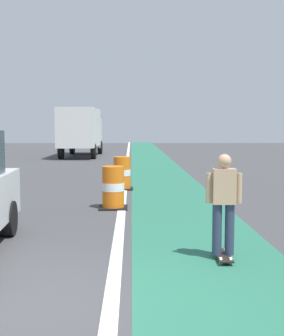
% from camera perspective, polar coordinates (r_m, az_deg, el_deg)
% --- Properties ---
extents(ground_plane, '(100.00, 100.00, 0.00)m').
position_cam_1_polar(ground_plane, '(5.89, -12.98, -16.17)').
color(ground_plane, '#424244').
extents(bike_lane_strip, '(2.50, 80.00, 0.01)m').
position_cam_1_polar(bike_lane_strip, '(17.54, 2.79, -1.71)').
color(bike_lane_strip, '#286B51').
rests_on(bike_lane_strip, ground).
extents(lane_divider_stripe, '(0.20, 80.00, 0.01)m').
position_cam_1_polar(lane_divider_stripe, '(17.50, -2.12, -1.72)').
color(lane_divider_stripe, silver).
rests_on(lane_divider_stripe, ground).
extents(skateboarder_on_lane, '(0.57, 0.81, 1.69)m').
position_cam_1_polar(skateboarder_on_lane, '(7.47, 9.99, -4.26)').
color(skateboarder_on_lane, black).
rests_on(skateboarder_on_lane, ground).
extents(traffic_barrel_front, '(0.73, 0.73, 1.09)m').
position_cam_1_polar(traffic_barrel_front, '(11.94, -3.55, -2.45)').
color(traffic_barrel_front, orange).
rests_on(traffic_barrel_front, ground).
extents(traffic_barrel_mid, '(0.73, 0.73, 1.09)m').
position_cam_1_polar(traffic_barrel_mid, '(15.49, -2.47, -0.67)').
color(traffic_barrel_mid, orange).
rests_on(traffic_barrel_mid, ground).
extents(delivery_truck_down_block, '(2.45, 7.63, 3.23)m').
position_cam_1_polar(delivery_truck_down_block, '(31.85, -7.46, 4.73)').
color(delivery_truck_down_block, silver).
rests_on(delivery_truck_down_block, ground).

